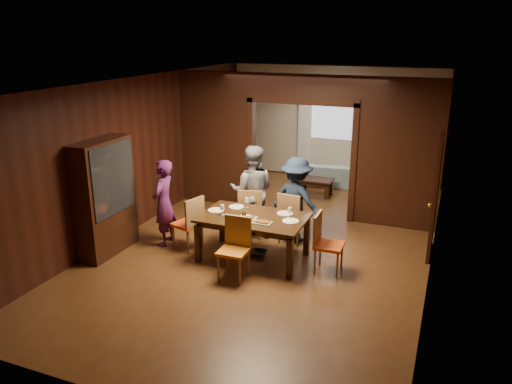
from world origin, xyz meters
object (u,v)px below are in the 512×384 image
at_px(chair_left, 187,222).
at_px(sofa, 335,175).
at_px(chair_far_r, 293,217).
at_px(dining_table, 253,237).
at_px(hutch, 105,198).
at_px(chair_near, 233,249).
at_px(person_purple, 164,203).
at_px(person_grey, 252,191).
at_px(coffee_table, 315,187).
at_px(chair_far_l, 251,212).
at_px(person_navy, 296,200).
at_px(chair_right, 329,244).

bearing_deg(chair_left, sofa, 178.21).
bearing_deg(chair_far_r, dining_table, 71.41).
bearing_deg(sofa, hutch, 56.32).
height_order(chair_left, chair_near, same).
height_order(dining_table, chair_near, chair_near).
relative_size(person_purple, hutch, 0.79).
bearing_deg(dining_table, person_grey, 113.42).
height_order(person_purple, coffee_table, person_purple).
distance_m(person_grey, coffee_table, 2.89).
bearing_deg(sofa, chair_near, 80.16).
bearing_deg(chair_far_l, sofa, -115.86).
height_order(person_navy, sofa, person_navy).
xyz_separation_m(coffee_table, chair_near, (-0.08, -4.49, 0.28)).
height_order(person_grey, chair_far_l, person_grey).
relative_size(dining_table, chair_near, 1.82).
relative_size(person_grey, chair_near, 1.79).
distance_m(person_grey, dining_table, 1.14).
bearing_deg(hutch, person_navy, 30.37).
xyz_separation_m(sofa, hutch, (-2.76, -5.35, 0.72)).
relative_size(person_grey, hutch, 0.87).
bearing_deg(coffee_table, person_grey, -99.81).
bearing_deg(chair_right, chair_left, 89.16).
height_order(person_purple, chair_right, person_purple).
bearing_deg(sofa, chair_far_r, 84.96).
bearing_deg(person_grey, sofa, -118.69).
distance_m(chair_left, chair_far_r, 1.90).
xyz_separation_m(chair_far_r, chair_near, (-0.42, -1.69, 0.00)).
bearing_deg(dining_table, hutch, -164.28).
bearing_deg(person_purple, chair_near, 59.71).
bearing_deg(chair_left, coffee_table, 177.26).
bearing_deg(person_purple, hutch, -54.44).
xyz_separation_m(chair_right, chair_far_r, (-0.91, 0.92, 0.00)).
relative_size(person_navy, chair_far_r, 1.62).
height_order(sofa, chair_far_r, chair_far_r).
relative_size(sofa, chair_right, 1.96).
xyz_separation_m(person_purple, chair_left, (0.47, -0.01, -0.30)).
bearing_deg(person_purple, dining_table, 84.42).
relative_size(person_grey, dining_table, 0.98).
xyz_separation_m(person_grey, chair_right, (1.72, -0.95, -0.38)).
bearing_deg(chair_far_r, person_navy, -106.73).
relative_size(person_purple, coffee_table, 1.96).
distance_m(person_navy, chair_near, 1.86).
bearing_deg(chair_right, chair_far_l, 61.24).
bearing_deg(person_navy, chair_left, 47.31).
distance_m(sofa, chair_right, 4.78).
distance_m(person_grey, chair_left, 1.34).
height_order(dining_table, chair_right, chair_right).
relative_size(person_purple, chair_left, 1.62).
distance_m(person_purple, chair_far_r, 2.33).
distance_m(person_navy, chair_far_r, 0.32).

